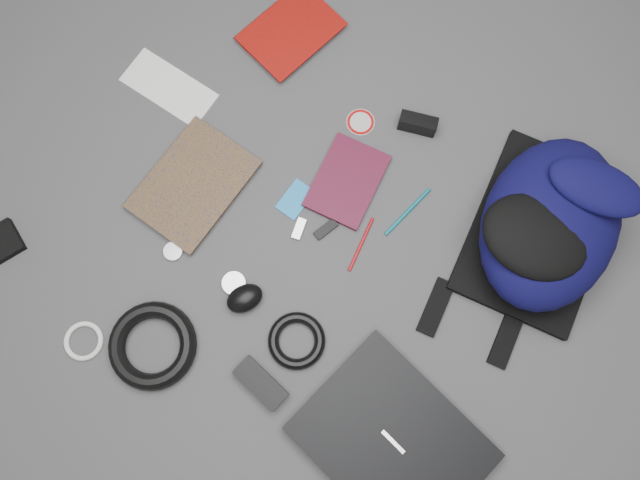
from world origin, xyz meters
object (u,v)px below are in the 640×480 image
Objects in this scene: compact_camera at (418,124)px; mouse at (245,298)px; pouch at (1,242)px; textbook_red at (267,9)px; power_brick at (261,383)px; dvd_case at (347,181)px; laptop at (392,441)px; comic_book at (160,161)px; backpack at (550,223)px.

mouse is (-0.06, -0.59, -0.00)m from compact_camera.
textbook_red is at bearing 82.94° from pouch.
textbook_red is 2.72× the size of mouse.
mouse reaches higher than power_brick.
dvd_case is 0.51m from power_brick.
compact_camera reaches higher than laptop.
dvd_case is at bearing 110.41° from power_brick.
laptop is 0.31m from power_brick.
compact_camera is 0.59m from mouse.
mouse is (0.43, -0.61, 0.01)m from textbook_red.
comic_book is at bearing 67.29° from pouch.
comic_book is at bearing -166.57° from backpack.
power_brick reaches higher than textbook_red.
dvd_case is at bearing 112.94° from mouse.
pouch is (-0.97, -0.80, -0.09)m from backpack.
dvd_case is 0.37m from mouse.
laptop is 0.60m from dvd_case.
laptop is 1.63× the size of textbook_red.
comic_book is 0.63m from compact_camera.
backpack is 1.63× the size of comic_book.
compact_camera is at bearing 54.63° from pouch.
textbook_red is 0.93m from power_brick.
dvd_case is at bearing -126.17° from compact_camera.
comic_book is (-0.81, -0.42, -0.08)m from backpack.
laptop is at bearing -28.27° from textbook_red.
comic_book is 3.36× the size of pouch.
mouse is (-0.44, -0.55, -0.07)m from backpack.
power_brick is 0.69m from pouch.
laptop is 1.01m from pouch.
backpack is 5.35× the size of mouse.
dvd_case is 0.22m from compact_camera.
power_brick is (0.14, -0.49, 0.01)m from dvd_case.
power_brick reaches higher than comic_book.
power_brick is at bearing -43.58° from textbook_red.
dvd_case is 2.36× the size of mouse.
textbook_red is 0.48m from comic_book.
comic_book reaches higher than dvd_case.
comic_book is 1.39× the size of dvd_case.
pouch is at bearing -143.78° from dvd_case.
dvd_case is (-0.44, 0.41, -0.01)m from laptop.
mouse is (-0.01, -0.37, 0.01)m from dvd_case.
laptop is 1.88× the size of dvd_case.
backpack is at bearing -29.51° from compact_camera.
backpack is 0.70m from mouse.
comic_book is 3.27× the size of mouse.
laptop reaches higher than power_brick.
textbook_red reaches higher than comic_book.
comic_book is 0.45m from dvd_case.
comic_book is at bearing 174.59° from laptop.
compact_camera reaches higher than mouse.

